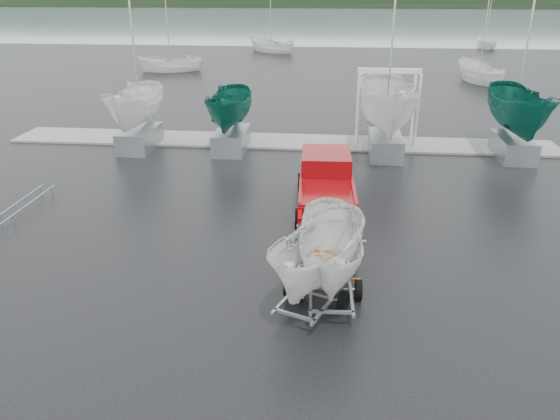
% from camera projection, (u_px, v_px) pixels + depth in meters
% --- Properties ---
extents(ground_plane, '(120.00, 120.00, 0.00)m').
position_uv_depth(ground_plane, '(243.00, 247.00, 18.51)').
color(ground_plane, black).
rests_on(ground_plane, ground).
extents(lake, '(300.00, 300.00, 0.00)m').
position_uv_depth(lake, '(323.00, 24.00, 110.14)').
color(lake, gray).
rests_on(lake, ground).
extents(dock, '(30.00, 3.00, 0.12)m').
position_uv_depth(dock, '(280.00, 141.00, 30.40)').
color(dock, gray).
rests_on(dock, ground).
extents(pickup_truck, '(2.47, 6.22, 2.04)m').
position_uv_depth(pickup_truck, '(326.00, 182.00, 21.37)').
color(pickup_truck, maroon).
rests_on(pickup_truck, ground).
extents(trailer_hitched, '(1.86, 3.65, 5.23)m').
position_uv_depth(trailer_hitched, '(333.00, 203.00, 14.63)').
color(trailer_hitched, '#919399').
rests_on(trailer_hitched, ground).
extents(trailer_parked, '(2.41, 3.78, 5.23)m').
position_uv_depth(trailer_parked, '(322.00, 208.00, 14.33)').
color(trailer_parked, '#919399').
rests_on(trailer_parked, ground).
extents(boat_hoist, '(3.30, 2.18, 4.12)m').
position_uv_depth(boat_hoist, '(388.00, 96.00, 28.86)').
color(boat_hoist, silver).
rests_on(boat_hoist, ground).
extents(keelboat_0, '(2.23, 3.20, 10.40)m').
position_uv_depth(keelboat_0, '(134.00, 82.00, 27.88)').
color(keelboat_0, '#919399').
rests_on(keelboat_0, ground).
extents(keelboat_1, '(2.11, 3.20, 6.71)m').
position_uv_depth(keelboat_1, '(230.00, 88.00, 27.70)').
color(keelboat_1, '#919399').
rests_on(keelboat_1, ground).
extents(keelboat_2, '(2.83, 3.20, 11.01)m').
position_uv_depth(keelboat_2, '(391.00, 66.00, 26.32)').
color(keelboat_2, '#919399').
rests_on(keelboat_2, ground).
extents(keelboat_3, '(2.47, 3.20, 10.64)m').
position_uv_depth(keelboat_3, '(525.00, 80.00, 26.24)').
color(keelboat_3, '#919399').
rests_on(keelboat_3, ground).
extents(mast_rack_0, '(0.56, 6.50, 0.06)m').
position_uv_depth(mast_rack_0, '(6.00, 215.00, 20.11)').
color(mast_rack_0, '#919399').
rests_on(mast_rack_0, ground).
extents(moored_boat_0, '(2.96, 2.92, 11.16)m').
position_uv_depth(moored_boat_0, '(171.00, 71.00, 53.81)').
color(moored_boat_0, silver).
rests_on(moored_boat_0, ground).
extents(moored_boat_1, '(3.87, 3.85, 11.61)m').
position_uv_depth(moored_boat_1, '(271.00, 52.00, 68.02)').
color(moored_boat_1, silver).
rests_on(moored_boat_1, ground).
extents(moored_boat_2, '(3.12, 3.17, 11.54)m').
position_uv_depth(moored_boat_2, '(478.00, 81.00, 48.49)').
color(moored_boat_2, silver).
rests_on(moored_boat_2, ground).
extents(moored_boat_3, '(2.26, 2.32, 10.91)m').
position_uv_depth(moored_boat_3, '(485.00, 48.00, 71.90)').
color(moored_boat_3, silver).
rests_on(moored_boat_3, ground).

